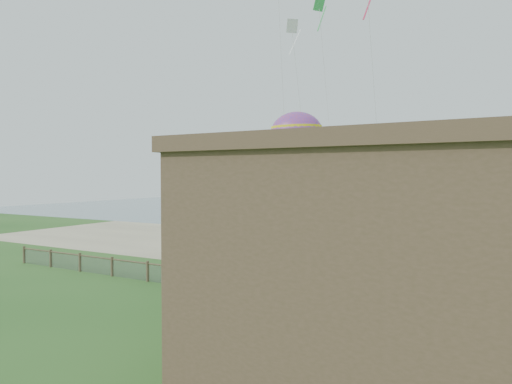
% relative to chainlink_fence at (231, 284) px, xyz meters
% --- Properties ---
extents(ground, '(160.00, 160.00, 0.00)m').
position_rel_chainlink_fence_xyz_m(ground, '(0.00, -6.00, -0.55)').
color(ground, '#28571D').
rests_on(ground, ground).
extents(sand_beach, '(72.00, 20.00, 0.02)m').
position_rel_chainlink_fence_xyz_m(sand_beach, '(0.00, 16.00, -0.55)').
color(sand_beach, tan).
rests_on(sand_beach, ground).
extents(ocean, '(160.00, 68.00, 0.02)m').
position_rel_chainlink_fence_xyz_m(ocean, '(0.00, 60.00, -0.55)').
color(ocean, slate).
rests_on(ocean, ground).
extents(chainlink_fence, '(36.20, 0.20, 1.25)m').
position_rel_chainlink_fence_xyz_m(chainlink_fence, '(0.00, 0.00, 0.00)').
color(chainlink_fence, '#4D3B2B').
rests_on(chainlink_fence, ground).
extents(motel, '(15.00, 10.00, 7.00)m').
position_rel_chainlink_fence_xyz_m(motel, '(13.00, -7.00, 2.95)').
color(motel, brown).
rests_on(motel, ground).
extents(motel_deck, '(15.00, 2.00, 0.50)m').
position_rel_chainlink_fence_xyz_m(motel_deck, '(13.00, -1.00, -0.30)').
color(motel_deck, brown).
rests_on(motel_deck, ground).
extents(picnic_table, '(2.00, 1.77, 0.70)m').
position_rel_chainlink_fence_xyz_m(picnic_table, '(6.20, -4.54, -0.20)').
color(picnic_table, brown).
rests_on(picnic_table, ground).
extents(octopus_kite, '(4.25, 3.57, 7.48)m').
position_rel_chainlink_fence_xyz_m(octopus_kite, '(0.34, 7.74, 6.89)').
color(octopus_kite, '#F34E26').
extents(kite_white, '(1.86, 1.95, 2.46)m').
position_rel_chainlink_fence_xyz_m(kite_white, '(-2.22, 12.64, 17.14)').
color(kite_white, white).
extents(kite_green, '(1.94, 1.81, 2.34)m').
position_rel_chainlink_fence_xyz_m(kite_green, '(-0.57, 14.27, 19.20)').
color(kite_green, green).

